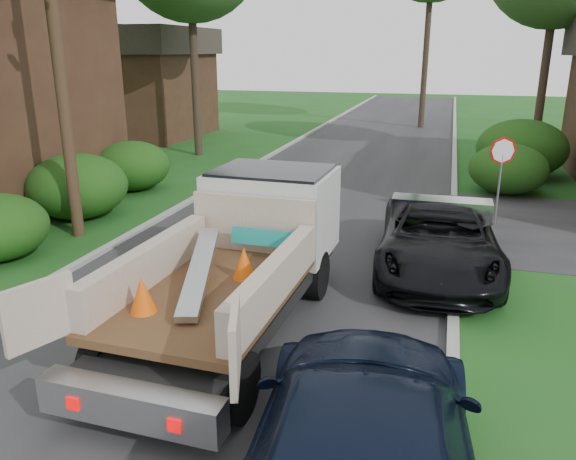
% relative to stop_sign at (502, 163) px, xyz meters
% --- Properties ---
extents(ground, '(120.00, 120.00, 0.00)m').
position_rel_stop_sign_xyz_m(ground, '(-5.20, -9.00, -1.78)').
color(ground, '#184E16').
rests_on(ground, ground).
extents(road, '(8.00, 90.00, 0.02)m').
position_rel_stop_sign_xyz_m(road, '(-5.20, 1.00, -1.77)').
color(road, '#28282B').
rests_on(road, ground).
extents(curb_left, '(0.20, 90.00, 0.12)m').
position_rel_stop_sign_xyz_m(curb_left, '(-9.30, 1.00, -1.72)').
color(curb_left, '#9E9E99').
rests_on(curb_left, ground).
extents(curb_right, '(0.20, 90.00, 0.12)m').
position_rel_stop_sign_xyz_m(curb_right, '(-1.10, 1.00, -1.72)').
color(curb_right, '#9E9E99').
rests_on(curb_right, ground).
extents(stop_sign, '(0.71, 0.32, 2.48)m').
position_rel_stop_sign_xyz_m(stop_sign, '(0.00, 0.00, 0.00)').
color(stop_sign, slate).
rests_on(stop_sign, ground).
extents(utility_pole, '(2.42, 1.25, 10.00)m').
position_rel_stop_sign_xyz_m(utility_pole, '(-10.68, -4.02, 3.40)').
color(utility_pole, '#382619').
rests_on(utility_pole, ground).
extents(house_left_far, '(7.56, 7.56, 6.00)m').
position_rel_stop_sign_xyz_m(house_left_far, '(-18.70, 13.00, 1.27)').
color(house_left_far, '#3B2318').
rests_on(house_left_far, ground).
extents(hedge_left_b, '(2.86, 2.86, 1.87)m').
position_rel_stop_sign_xyz_m(hedge_left_b, '(-11.70, -2.50, -0.84)').
color(hedge_left_b, '#163B0D').
rests_on(hedge_left_b, ground).
extents(hedge_left_c, '(2.60, 2.60, 1.70)m').
position_rel_stop_sign_xyz_m(hedge_left_c, '(-12.00, 1.00, -0.93)').
color(hedge_left_c, '#163B0D').
rests_on(hedge_left_c, ground).
extents(hedge_right_a, '(2.60, 2.60, 1.70)m').
position_rel_stop_sign_xyz_m(hedge_right_a, '(0.60, 4.00, -0.93)').
color(hedge_right_a, '#163B0D').
rests_on(hedge_right_a, ground).
extents(hedge_right_b, '(3.38, 3.38, 2.21)m').
position_rel_stop_sign_xyz_m(hedge_right_b, '(1.30, 7.00, -0.67)').
color(hedge_right_b, '#163B0D').
rests_on(hedge_right_b, ground).
extents(flatbed_truck, '(3.06, 6.60, 2.47)m').
position_rel_stop_sign_xyz_m(flatbed_truck, '(-4.77, -6.98, -0.43)').
color(flatbed_truck, black).
rests_on(flatbed_truck, ground).
extents(black_pickup, '(2.77, 5.58, 1.52)m').
position_rel_stop_sign_xyz_m(black_pickup, '(-1.48, -3.97, -1.02)').
color(black_pickup, black).
rests_on(black_pickup, ground).
extents(navy_suv, '(2.90, 6.05, 1.70)m').
position_rel_stop_sign_xyz_m(navy_suv, '(-2.03, -11.50, -0.93)').
color(navy_suv, black).
rests_on(navy_suv, ground).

